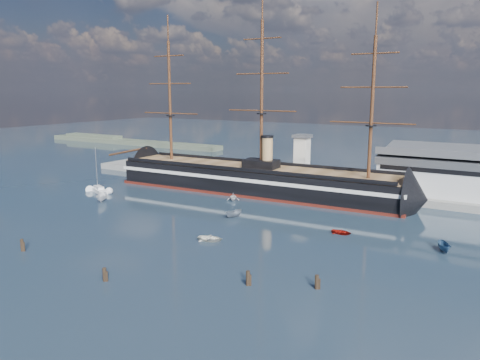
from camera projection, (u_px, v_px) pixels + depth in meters
The scene contains 16 objects.
ground at pixel (239, 210), 121.17m from camera, with size 600.00×600.00×0.00m, color #1C3041.
quay at pixel (326, 189), 146.38m from camera, with size 180.00×18.00×2.00m, color slate.
quay_tower at pixel (302, 158), 145.55m from camera, with size 5.00×5.00×15.00m.
shoreline at pixel (119, 141), 271.32m from camera, with size 120.00×10.00×4.00m.
warship at pixel (250, 179), 141.34m from camera, with size 113.11×18.92×53.94m.
sailboat at pixel (99, 189), 141.53m from camera, with size 8.77×5.78×13.60m.
motorboat_a at pixel (102, 202), 129.76m from camera, with size 7.31×2.68×2.92m, color white.
motorboat_b at pixel (210, 241), 96.15m from camera, with size 3.31×1.32×1.54m, color white.
motorboat_c at pixel (234, 217), 113.75m from camera, with size 5.64×2.07×2.25m, color slate.
motorboat_d at pixel (233, 200), 131.30m from camera, with size 6.38×2.77×2.34m, color silver.
motorboat_e at pixel (341, 234), 100.73m from camera, with size 2.72×1.09×1.27m, color maroon.
motorboat_f at pixel (444, 252), 89.62m from camera, with size 5.70×2.09×2.28m, color navy.
piling_near_left at pixel (23, 251), 90.08m from camera, with size 0.64×0.64×3.12m, color black.
piling_near_mid at pixel (105, 281), 75.97m from camera, with size 0.64×0.64×2.97m, color black.
piling_near_right at pixel (248, 285), 74.28m from camera, with size 0.64×0.64×3.15m, color black.
piling_far_right at pixel (316, 289), 73.01m from camera, with size 0.64×0.64×2.98m, color black.
Camera 1 is at (60.89, -60.50, 30.57)m, focal length 35.00 mm.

